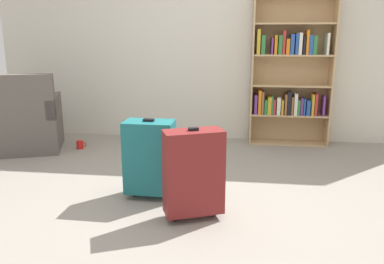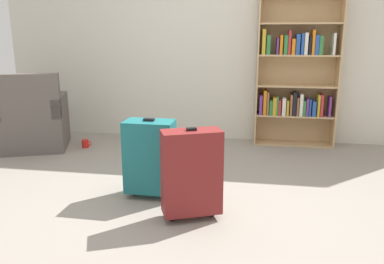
% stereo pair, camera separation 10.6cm
% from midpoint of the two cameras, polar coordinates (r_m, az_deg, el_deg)
% --- Properties ---
extents(ground_plane, '(9.63, 9.63, 0.00)m').
position_cam_midpoint_polar(ground_plane, '(3.06, -1.39, -11.00)').
color(ground_plane, gray).
extents(back_wall, '(5.50, 0.10, 2.60)m').
position_cam_midpoint_polar(back_wall, '(4.89, 2.39, 14.17)').
color(back_wall, beige).
rests_on(back_wall, ground).
extents(bookshelf, '(0.94, 0.26, 1.77)m').
position_cam_midpoint_polar(bookshelf, '(4.74, 13.64, 8.45)').
color(bookshelf, tan).
rests_on(bookshelf, ground).
extents(armchair, '(0.90, 0.90, 0.90)m').
position_cam_midpoint_polar(armchair, '(4.81, -23.83, 1.17)').
color(armchair, '#59514C').
rests_on(armchair, ground).
extents(mug, '(0.12, 0.08, 0.10)m').
position_cam_midpoint_polar(mug, '(4.73, -16.88, -1.80)').
color(mug, red).
rests_on(mug, ground).
extents(suitcase_dark_red, '(0.46, 0.34, 0.68)m').
position_cam_midpoint_polar(suitcase_dark_red, '(2.74, -0.90, -6.01)').
color(suitcase_dark_red, maroon).
rests_on(suitcase_dark_red, ground).
extents(suitcase_teal, '(0.40, 0.24, 0.66)m').
position_cam_midpoint_polar(suitcase_teal, '(3.14, -7.25, -3.69)').
color(suitcase_teal, '#19666B').
rests_on(suitcase_teal, ground).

